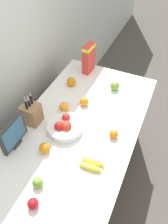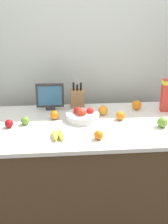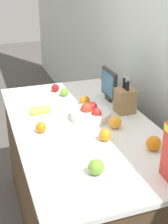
# 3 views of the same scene
# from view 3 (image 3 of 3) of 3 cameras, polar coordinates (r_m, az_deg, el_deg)

# --- Properties ---
(counter) EXTENTS (1.69, 0.90, 0.90)m
(counter) POSITION_cam_3_polar(r_m,az_deg,el_deg) (2.31, -0.22, -12.19)
(counter) COLOR #4C3823
(counter) RESTS_ON ground_plane
(knife_block) EXTENTS (0.12, 0.13, 0.29)m
(knife_block) POSITION_cam_3_polar(r_m,az_deg,el_deg) (2.23, 7.49, 2.13)
(knife_block) COLOR #937047
(knife_block) RESTS_ON counter
(small_monitor) EXTENTS (0.24, 0.03, 0.24)m
(small_monitor) POSITION_cam_3_polar(r_m,az_deg,el_deg) (2.41, 4.58, 5.08)
(small_monitor) COLOR #2D2D2D
(small_monitor) RESTS_ON counter
(fruit_bowl) EXTENTS (0.27, 0.27, 0.11)m
(fruit_bowl) POSITION_cam_3_polar(r_m,az_deg,el_deg) (2.13, 1.19, -0.28)
(fruit_bowl) COLOR silver
(fruit_bowl) RESTS_ON counter
(banana_bunch) EXTENTS (0.10, 0.17, 0.04)m
(banana_bunch) POSITION_cam_3_polar(r_m,az_deg,el_deg) (2.24, -8.03, 0.36)
(banana_bunch) COLOR yellow
(banana_bunch) RESTS_ON counter
(apple_rightmost) EXTENTS (0.08, 0.08, 0.08)m
(apple_rightmost) POSITION_cam_3_polar(r_m,az_deg,el_deg) (1.57, 2.24, -10.04)
(apple_rightmost) COLOR #6B9E33
(apple_rightmost) RESTS_ON counter
(apple_front) EXTENTS (0.07, 0.07, 0.07)m
(apple_front) POSITION_cam_3_polar(r_m,az_deg,el_deg) (2.62, -5.27, 4.41)
(apple_front) COLOR #A31419
(apple_front) RESTS_ON counter
(apple_leftmost) EXTENTS (0.07, 0.07, 0.07)m
(apple_leftmost) POSITION_cam_3_polar(r_m,az_deg,el_deg) (2.52, -3.59, 3.66)
(apple_leftmost) COLOR #6B9E33
(apple_leftmost) RESTS_ON counter
(orange_front_center) EXTENTS (0.07, 0.07, 0.07)m
(orange_front_center) POSITION_cam_3_polar(r_m,az_deg,el_deg) (1.97, -7.86, -2.81)
(orange_front_center) COLOR orange
(orange_front_center) RESTS_ON counter
(orange_mid_left) EXTENTS (0.08, 0.08, 0.08)m
(orange_mid_left) POSITION_cam_3_polar(r_m,az_deg,el_deg) (2.01, 5.73, -1.88)
(orange_mid_left) COLOR orange
(orange_mid_left) RESTS_ON counter
(orange_front_left) EXTENTS (0.08, 0.08, 0.08)m
(orange_front_left) POSITION_cam_3_polar(r_m,az_deg,el_deg) (1.86, 3.86, -4.19)
(orange_front_left) COLOR orange
(orange_front_left) RESTS_ON counter
(orange_mid_right) EXTENTS (0.09, 0.09, 0.09)m
(orange_mid_right) POSITION_cam_3_polar(r_m,az_deg,el_deg) (1.80, 12.62, -5.62)
(orange_mid_right) COLOR orange
(orange_mid_right) RESTS_ON counter
(orange_by_cereal) EXTENTS (0.08, 0.08, 0.08)m
(orange_by_cereal) POSITION_cam_3_polar(r_m,az_deg,el_deg) (2.34, 0.15, 2.09)
(orange_by_cereal) COLOR orange
(orange_by_cereal) RESTS_ON counter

